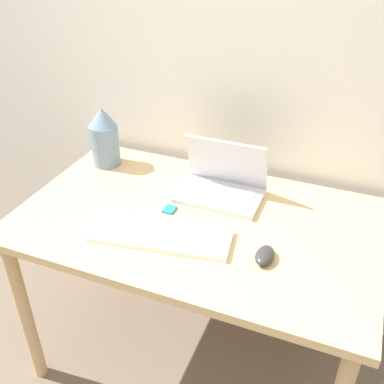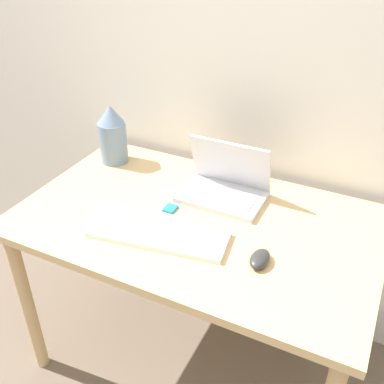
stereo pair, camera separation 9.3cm
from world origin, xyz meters
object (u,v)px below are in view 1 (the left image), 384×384
at_px(keyboard, 160,235).
at_px(mouse, 265,255).
at_px(laptop, 222,184).
at_px(mp3_player, 169,209).
at_px(vase, 104,137).

relative_size(keyboard, mouse, 4.97).
bearing_deg(laptop, mp3_player, -129.58).
xyz_separation_m(mouse, vase, (-0.76, 0.35, 0.10)).
height_order(laptop, mp3_player, laptop).
relative_size(laptop, vase, 1.23).
relative_size(mouse, mp3_player, 1.93).
bearing_deg(mp3_player, mouse, -19.12).
bearing_deg(keyboard, mouse, 3.60).
distance_m(mouse, vase, 0.84).
bearing_deg(vase, laptop, -5.42).
bearing_deg(mp3_player, vase, 150.56).
bearing_deg(laptop, mouse, -51.31).
xyz_separation_m(laptop, vase, (-0.52, 0.05, 0.07)).
distance_m(keyboard, mp3_player, 0.16).
distance_m(vase, mp3_player, 0.45).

